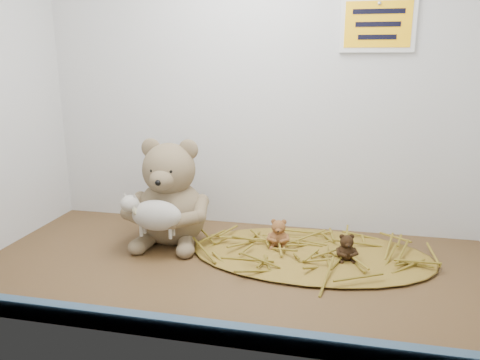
% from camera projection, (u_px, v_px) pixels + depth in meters
% --- Properties ---
extents(alcove_shell, '(1.20, 0.60, 0.90)m').
position_uv_depth(alcove_shell, '(242.00, 67.00, 1.05)').
color(alcove_shell, '#402B16').
rests_on(alcove_shell, ground).
extents(front_rail, '(1.19, 0.02, 0.04)m').
position_uv_depth(front_rail, '(196.00, 330.00, 0.80)').
color(front_rail, '#3C5D73').
rests_on(front_rail, shelf_floor).
extents(straw_bed, '(0.59, 0.34, 0.01)m').
position_uv_depth(straw_bed, '(311.00, 254.00, 1.14)').
color(straw_bed, brown).
rests_on(straw_bed, shelf_floor).
extents(main_teddy, '(0.23, 0.24, 0.27)m').
position_uv_depth(main_teddy, '(171.00, 191.00, 1.20)').
color(main_teddy, '#756348').
rests_on(main_teddy, shelf_floor).
extents(toy_lamb, '(0.16, 0.10, 0.10)m').
position_uv_depth(toy_lamb, '(157.00, 215.00, 1.12)').
color(toy_lamb, '#B5B0A2').
rests_on(toy_lamb, main_teddy).
extents(mini_teddy_tan, '(0.06, 0.07, 0.07)m').
position_uv_depth(mini_teddy_tan, '(279.00, 232.00, 1.17)').
color(mini_teddy_tan, brown).
rests_on(mini_teddy_tan, straw_bed).
extents(mini_teddy_brown, '(0.06, 0.06, 0.06)m').
position_uv_depth(mini_teddy_brown, '(346.00, 246.00, 1.09)').
color(mini_teddy_brown, black).
rests_on(mini_teddy_brown, straw_bed).
extents(wall_sign, '(0.16, 0.01, 0.11)m').
position_uv_depth(wall_sign, '(378.00, 24.00, 1.16)').
color(wall_sign, '#FFB30D').
rests_on(wall_sign, back_wall).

